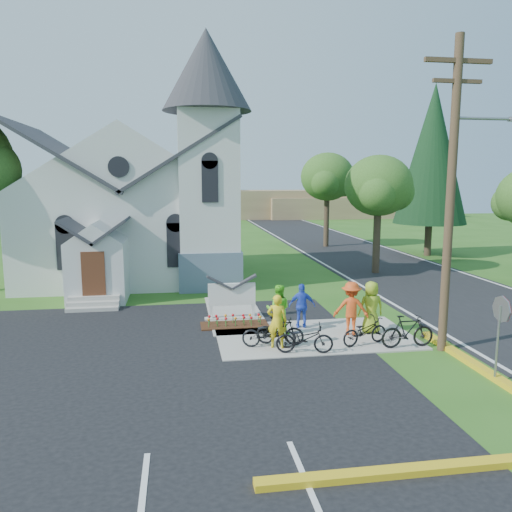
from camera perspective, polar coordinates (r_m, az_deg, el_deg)
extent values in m
plane|color=#2D5D1A|center=(17.52, 2.35, -9.96)|extent=(120.00, 120.00, 0.00)
cube|color=black|center=(15.79, -22.54, -12.76)|extent=(20.00, 16.00, 0.02)
cube|color=black|center=(34.42, 13.91, -0.87)|extent=(8.00, 90.00, 0.02)
cube|color=#A49F94|center=(18.31, 6.71, -9.10)|extent=(7.00, 4.00, 0.05)
cube|color=silver|center=(29.56, -14.16, 2.44)|extent=(11.00, 9.00, 5.00)
cube|color=slate|center=(26.42, -5.36, -1.34)|extent=(3.20, 3.20, 2.00)
cube|color=silver|center=(26.04, -5.47, 6.26)|extent=(3.00, 3.00, 9.00)
cone|color=#2B2B30|center=(26.56, -5.69, 20.41)|extent=(4.50, 4.50, 4.00)
cube|color=silver|center=(24.24, -17.62, -1.68)|extent=(2.60, 2.40, 2.80)
cube|color=#562C18|center=(23.02, -18.09, -1.98)|extent=(1.00, 0.10, 2.00)
cube|color=#A49F94|center=(20.35, -2.76, -7.13)|extent=(2.20, 0.40, 0.10)
cube|color=white|center=(20.16, -5.18, -5.84)|extent=(0.12, 0.12, 1.00)
cube|color=white|center=(20.33, -0.37, -5.68)|extent=(0.12, 0.12, 1.00)
cube|color=white|center=(20.10, -2.78, -4.39)|extent=(1.90, 0.14, 0.90)
cube|color=#3A2110|center=(19.50, -2.47, -7.89)|extent=(2.60, 1.10, 0.07)
cylinder|color=#453522|center=(17.08, 21.32, 6.08)|extent=(0.28, 0.28, 10.00)
cube|color=#453522|center=(17.44, 22.14, 19.99)|extent=(2.20, 0.14, 0.14)
cube|color=#453522|center=(17.32, 22.02, 18.05)|extent=(1.60, 0.12, 0.12)
cylinder|color=gray|center=(17.74, 24.95, 14.05)|extent=(2.20, 0.10, 0.10)
cylinder|color=gray|center=(15.52, 25.87, -9.08)|extent=(0.07, 0.07, 2.20)
cylinder|color=#B21414|center=(15.29, 26.28, -5.48)|extent=(0.04, 0.76, 0.76)
cylinder|color=#36261D|center=(30.83, 13.62, 1.83)|extent=(0.44, 0.44, 4.05)
ellipsoid|color=#30531C|center=(30.62, 13.84, 7.83)|extent=(4.00, 4.00, 3.60)
cylinder|color=#36261D|center=(42.23, 8.05, 4.11)|extent=(0.44, 0.44, 4.50)
ellipsoid|color=#30531C|center=(42.09, 8.16, 8.96)|extent=(4.40, 4.40, 3.96)
cylinder|color=#36261D|center=(39.08, 19.06, 1.80)|extent=(0.50, 0.50, 2.40)
cone|color=black|center=(38.87, 19.52, 10.90)|extent=(5.20, 5.20, 10.00)
cube|color=olive|center=(72.95, -1.58, 5.93)|extent=(60.00, 8.00, 4.00)
cube|color=olive|center=(74.63, -14.14, 6.35)|extent=(30.00, 6.00, 5.60)
cube|color=olive|center=(74.78, 10.93, 5.46)|extent=(25.00, 6.00, 3.00)
imported|color=yellow|center=(16.70, 2.42, -7.45)|extent=(0.75, 0.59, 1.82)
imported|color=black|center=(16.83, 1.48, -8.87)|extent=(1.90, 1.02, 0.95)
imported|color=#61DE29|center=(18.15, 2.56, -6.12)|extent=(1.01, 0.86, 1.82)
imported|color=black|center=(17.11, 2.74, -8.51)|extent=(1.70, 0.99, 0.98)
imported|color=blue|center=(19.00, 5.27, -5.67)|extent=(1.05, 0.57, 1.69)
imported|color=black|center=(16.38, 5.57, -9.36)|extent=(1.94, 0.95, 0.97)
imported|color=#E14919|center=(18.41, 10.82, -5.87)|extent=(1.39, 1.01, 1.94)
imported|color=black|center=(17.55, 16.94, -8.23)|extent=(1.87, 0.57, 1.11)
imported|color=#8FAF20|center=(18.77, 13.02, -5.70)|extent=(0.94, 0.62, 1.91)
imported|color=black|center=(17.51, 12.32, -8.38)|extent=(1.90, 1.15, 0.94)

